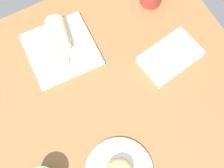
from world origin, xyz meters
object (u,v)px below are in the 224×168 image
book_stack (170,57)px  square_plate (61,50)px  sauce_cup (63,61)px  breakfast_wrap (58,34)px

book_stack → square_plate: bearing=-33.0°
square_plate → book_stack: bearing=147.0°
square_plate → sauce_cup: size_ratio=5.25×
breakfast_wrap → square_plate: bearing=84.9°
sauce_cup → breakfast_wrap: breakfast_wrap is taller
square_plate → book_stack: (-33.12, 21.50, 0.90)cm
breakfast_wrap → book_stack: 41.08cm
square_plate → sauce_cup: 5.72cm
square_plate → breakfast_wrap: (-1.20, -4.15, 4.23)cm
sauce_cup → breakfast_wrap: bearing=-106.2°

